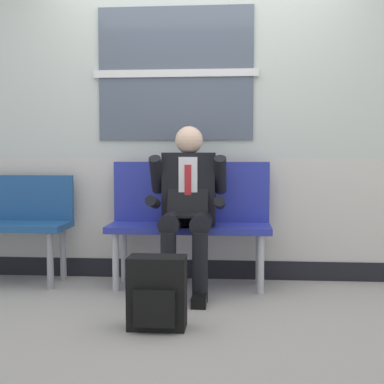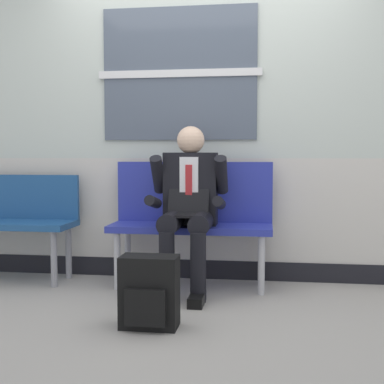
{
  "view_description": "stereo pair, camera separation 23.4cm",
  "coord_description": "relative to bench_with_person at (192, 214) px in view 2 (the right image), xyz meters",
  "views": [
    {
      "loc": [
        0.26,
        -3.53,
        1.01
      ],
      "look_at": [
        -0.04,
        0.2,
        0.75
      ],
      "focal_mm": 48.59,
      "sensor_mm": 36.0,
      "label": 1
    },
    {
      "loc": [
        0.49,
        -3.5,
        1.01
      ],
      "look_at": [
        -0.04,
        0.2,
        0.75
      ],
      "focal_mm": 48.59,
      "sensor_mm": 36.0,
      "label": 2
    }
  ],
  "objects": [
    {
      "name": "ground_plane",
      "position": [
        0.08,
        -0.48,
        -0.56
      ],
      "size": [
        18.0,
        18.0,
        0.0
      ],
      "primitive_type": "plane",
      "color": "#9E9991"
    },
    {
      "name": "station_wall",
      "position": [
        0.07,
        0.27,
        0.88
      ],
      "size": [
        5.98,
        0.17,
        2.89
      ],
      "color": "beige",
      "rests_on": "ground"
    },
    {
      "name": "bench_with_person",
      "position": [
        0.0,
        0.0,
        0.0
      ],
      "size": [
        1.24,
        0.42,
        0.96
      ],
      "color": "#28339E",
      "rests_on": "ground"
    },
    {
      "name": "bench_empty",
      "position": [
        -1.5,
        -0.01,
        -0.04
      ],
      "size": [
        1.08,
        0.42,
        0.85
      ],
      "color": "navy",
      "rests_on": "ground"
    },
    {
      "name": "person_seated",
      "position": [
        -0.0,
        -0.2,
        0.1
      ],
      "size": [
        0.57,
        0.7,
        1.23
      ],
      "color": "black",
      "rests_on": "ground"
    },
    {
      "name": "backpack",
      "position": [
        -0.11,
        -1.05,
        -0.35
      ],
      "size": [
        0.34,
        0.23,
        0.43
      ],
      "color": "black",
      "rests_on": "ground"
    }
  ]
}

